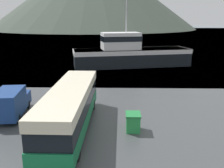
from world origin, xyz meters
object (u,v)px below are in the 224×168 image
tour_bus (70,106)px  small_boat (96,54)px  delivery_van (11,102)px  fishing_boat (130,53)px  storage_bin (133,122)px

tour_bus → small_boat: bearing=92.8°
tour_bus → small_boat: tour_bus is taller
delivery_van → small_boat: delivery_van is taller
fishing_boat → storage_bin: (-0.87, -25.61, -1.49)m
tour_bus → fishing_boat: 26.07m
fishing_boat → delivery_van: bearing=-37.7°
delivery_van → storage_bin: (9.99, -2.48, -0.59)m
delivery_van → fishing_boat: fishing_boat is taller
tour_bus → delivery_van: bearing=157.2°
delivery_van → storage_bin: bearing=-20.6°
tour_bus → storage_bin: 4.71m
tour_bus → fishing_boat: bearing=78.7°
small_boat → storage_bin: bearing=75.2°
delivery_van → storage_bin: 10.31m
fishing_boat → small_boat: bearing=-158.7°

